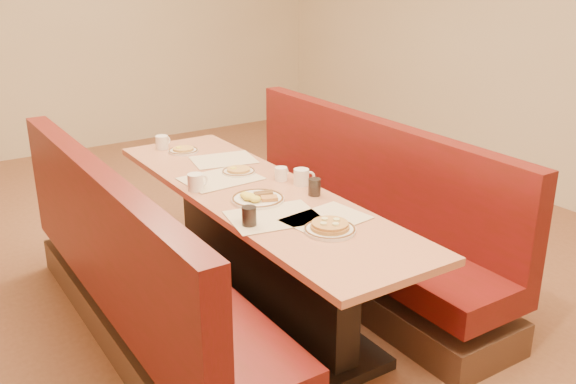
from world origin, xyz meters
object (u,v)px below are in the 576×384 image
booth_left (139,286)px  coffee_mug_a (302,177)px  coffee_mug_b (196,182)px  soda_tumbler_near (249,216)px  soda_tumbler_mid (314,187)px  booth_right (354,226)px  eggs_plate (257,198)px  diner_table (257,251)px  coffee_mug_c (281,173)px  coffee_mug_d (162,142)px  pancake_plate (330,228)px

booth_left → coffee_mug_a: 1.11m
coffee_mug_b → soda_tumbler_near: size_ratio=1.27×
soda_tumbler_mid → booth_left: bearing=166.8°
booth_right → coffee_mug_a: 0.63m
eggs_plate → soda_tumbler_near: bearing=-127.4°
diner_table → eggs_plate: (-0.08, -0.14, 0.39)m
coffee_mug_a → soda_tumbler_near: soda_tumbler_near is taller
coffee_mug_c → coffee_mug_b: bearing=147.4°
booth_left → booth_right: (1.46, 0.00, 0.00)m
booth_left → coffee_mug_d: booth_left is taller
booth_left → diner_table: bearing=0.0°
eggs_plate → pancake_plate: bearing=-80.7°
booth_right → eggs_plate: booth_right is taller
booth_right → soda_tumbler_mid: booth_right is taller
diner_table → coffee_mug_b: bearing=143.0°
diner_table → coffee_mug_b: size_ratio=19.21×
diner_table → booth_right: booth_right is taller
diner_table → coffee_mug_a: (0.28, -0.05, 0.43)m
pancake_plate → soda_tumbler_mid: 0.51m
diner_table → soda_tumbler_mid: (0.24, -0.23, 0.42)m
eggs_plate → coffee_mug_b: size_ratio=2.23×
coffee_mug_c → coffee_mug_d: bearing=89.0°
booth_left → eggs_plate: size_ratio=8.60×
eggs_plate → coffee_mug_c: size_ratio=2.79×
booth_right → coffee_mug_d: (-0.84, 1.10, 0.44)m
booth_right → pancake_plate: 1.07m
booth_right → coffee_mug_d: booth_right is taller
booth_left → pancake_plate: bearing=-42.5°
booth_left → eggs_plate: booth_left is taller
diner_table → coffee_mug_c: 0.48m
soda_tumbler_mid → booth_right: bearing=25.1°
pancake_plate → coffee_mug_c: coffee_mug_c is taller
soda_tumbler_mid → coffee_mug_c: bearing=93.2°
coffee_mug_c → soda_tumbler_near: size_ratio=1.02×
coffee_mug_a → soda_tumbler_mid: (-0.04, -0.18, -0.00)m
booth_right → coffee_mug_d: 1.45m
booth_left → pancake_plate: booth_left is taller
booth_left → coffee_mug_b: booth_left is taller
eggs_plate → soda_tumbler_mid: 0.33m
diner_table → booth_left: booth_left is taller
diner_table → eggs_plate: 0.42m
eggs_plate → coffee_mug_c: (0.30, 0.23, 0.02)m
eggs_plate → coffee_mug_c: coffee_mug_c is taller
coffee_mug_c → diner_table: bearing=-178.0°
coffee_mug_a → coffee_mug_d: (-0.39, 1.15, -0.00)m
diner_table → booth_right: size_ratio=1.00×
booth_left → soda_tumbler_mid: bearing=-13.2°
diner_table → soda_tumbler_mid: soda_tumbler_mid is taller
pancake_plate → coffee_mug_d: bearing=93.9°
eggs_plate → coffee_mug_a: coffee_mug_a is taller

